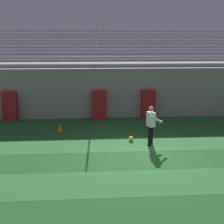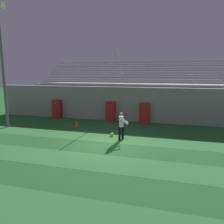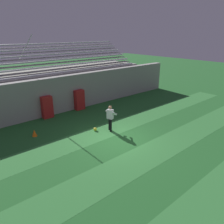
{
  "view_description": "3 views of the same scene",
  "coord_description": "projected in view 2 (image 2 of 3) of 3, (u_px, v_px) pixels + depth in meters",
  "views": [
    {
      "loc": [
        -1.93,
        -11.1,
        4.22
      ],
      "look_at": [
        -0.95,
        2.23,
        1.23
      ],
      "focal_mm": 50.0,
      "sensor_mm": 36.0,
      "label": 1
    },
    {
      "loc": [
        3.38,
        -11.0,
        3.96
      ],
      "look_at": [
        -0.27,
        2.3,
        1.46
      ],
      "focal_mm": 35.0,
      "sensor_mm": 36.0,
      "label": 2
    },
    {
      "loc": [
        -7.63,
        -8.43,
        5.91
      ],
      "look_at": [
        0.95,
        1.46,
        1.11
      ],
      "focal_mm": 35.0,
      "sensor_mm": 36.0,
      "label": 3
    }
  ],
  "objects": [
    {
      "name": "back_wall",
      "position": [
        129.0,
        104.0,
        17.94
      ],
      "size": [
        24.0,
        0.6,
        2.8
      ],
      "primitive_type": "cube",
      "color": "#999691",
      "rests_on": "ground"
    },
    {
      "name": "goalkeeper",
      "position": [
        121.0,
        124.0,
        12.86
      ],
      "size": [
        0.63,
        0.68,
        1.67
      ],
      "color": "black",
      "rests_on": "ground"
    },
    {
      "name": "turf_stripe_near",
      "position": [
        45.0,
        211.0,
        6.33
      ],
      "size": [
        28.0,
        1.85,
        0.01
      ],
      "primitive_type": "cube",
      "color": "#337A38",
      "rests_on": "ground"
    },
    {
      "name": "ground_plane",
      "position": [
        106.0,
        145.0,
        12.02
      ],
      "size": [
        80.0,
        80.0,
        0.0
      ],
      "primitive_type": "plane",
      "color": "#236028"
    },
    {
      "name": "turf_stripe_far",
      "position": [
        112.0,
        138.0,
        13.36
      ],
      "size": [
        28.0,
        1.85,
        0.01
      ],
      "primitive_type": "cube",
      "color": "#337A38",
      "rests_on": "ground"
    },
    {
      "name": "padding_pillar_far_left",
      "position": [
        57.0,
        109.0,
        19.15
      ],
      "size": [
        0.76,
        0.44,
        1.6
      ],
      "primitive_type": "cube",
      "color": "#B21E1E",
      "rests_on": "ground"
    },
    {
      "name": "padding_pillar_gate_right",
      "position": [
        144.0,
        113.0,
        17.17
      ],
      "size": [
        0.76,
        0.44,
        1.6
      ],
      "primitive_type": "cube",
      "color": "#B21E1E",
      "rests_on": "ground"
    },
    {
      "name": "padding_pillar_gate_left",
      "position": [
        111.0,
        112.0,
        17.89
      ],
      "size": [
        0.76,
        0.44,
        1.6
      ],
      "primitive_type": "cube",
      "color": "#B21E1E",
      "rests_on": "ground"
    },
    {
      "name": "bleacher_stand",
      "position": [
        134.0,
        99.0,
        20.48
      ],
      "size": [
        18.0,
        4.75,
        5.83
      ],
      "color": "#999691",
      "rests_on": "ground"
    },
    {
      "name": "traffic_cone",
      "position": [
        77.0,
        123.0,
        16.3
      ],
      "size": [
        0.3,
        0.3,
        0.42
      ],
      "primitive_type": "cone",
      "color": "orange",
      "rests_on": "ground"
    },
    {
      "name": "floodlight_pole",
      "position": [
        1.0,
        52.0,
        15.22
      ],
      "size": [
        0.9,
        0.36,
        8.62
      ],
      "color": "slate",
      "rests_on": "ground"
    },
    {
      "name": "water_bottle",
      "position": [
        156.0,
        130.0,
        14.89
      ],
      "size": [
        0.07,
        0.07,
        0.24
      ],
      "primitive_type": "cylinder",
      "color": "green",
      "rests_on": "ground"
    },
    {
      "name": "turf_stripe_mid",
      "position": [
        91.0,
        162.0,
        9.84
      ],
      "size": [
        28.0,
        1.85,
        0.01
      ],
      "primitive_type": "cube",
      "color": "#337A38",
      "rests_on": "ground"
    },
    {
      "name": "soccer_ball",
      "position": [
        112.0,
        134.0,
        13.78
      ],
      "size": [
        0.22,
        0.22,
        0.22
      ],
      "primitive_type": "sphere",
      "color": "yellow",
      "rests_on": "ground"
    }
  ]
}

